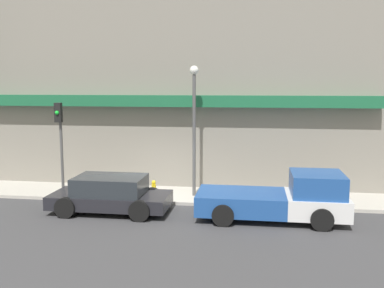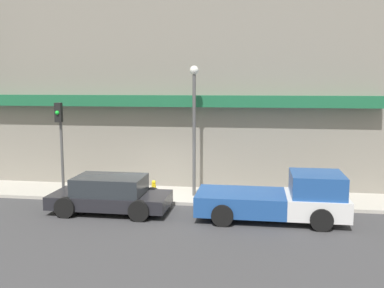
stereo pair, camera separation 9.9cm
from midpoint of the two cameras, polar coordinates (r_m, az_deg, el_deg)
name	(u,v)px [view 1 (the left image)]	position (r m, az deg, el deg)	size (l,w,h in m)	color
ground_plane	(156,204)	(17.36, -5.05, -8.03)	(80.00, 80.00, 0.00)	#38383A
sidewalk	(162,195)	(18.57, -4.12, -6.75)	(36.00, 2.61, 0.13)	#ADA89E
building	(173,61)	(20.74, -2.63, 10.94)	(19.80, 3.80, 11.76)	gray
pickup_truck	(282,199)	(15.55, 11.71, -7.13)	(5.23, 2.29, 1.72)	silver
parked_car	(110,194)	(16.43, -11.00, -6.60)	(4.43, 2.12, 1.37)	black
fire_hydrant	(154,188)	(18.01, -5.28, -5.91)	(0.18, 0.18, 0.68)	yellow
street_lamp	(194,115)	(17.61, 0.12, 3.86)	(0.36, 0.36, 5.40)	#4C4C4C
traffic_light	(60,132)	(18.52, -17.34, 1.49)	(0.28, 0.42, 3.90)	#4C4C4C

